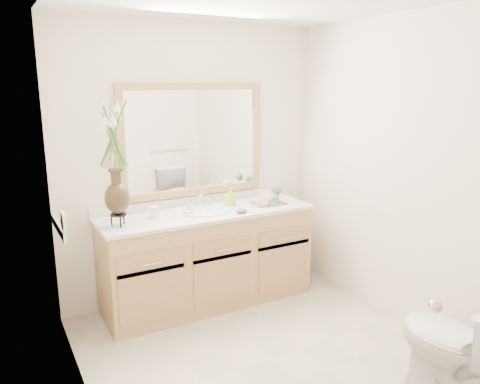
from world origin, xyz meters
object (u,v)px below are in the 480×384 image
toilet (457,348)px  tumbler (154,212)px  flower_vase (114,145)px  tray (269,203)px  soap_bottle (230,197)px

toilet → tumbler: (-1.16, 1.96, 0.51)m
toilet → tumbler: tumbler is taller
toilet → flower_vase: flower_vase is taller
toilet → flower_vase: 2.62m
toilet → tray: bearing=-86.5°
flower_vase → tumbler: 0.65m
toilet → soap_bottle: 2.13m
toilet → soap_bottle: bearing=-77.7°
flower_vase → soap_bottle: (1.03, 0.13, -0.54)m
toilet → flower_vase: (-1.46, 1.89, 1.08)m
tumbler → soap_bottle: bearing=4.1°
flower_vase → tumbler: flower_vase is taller
tray → toilet: bearing=-84.2°
toilet → tumbler: size_ratio=7.97×
soap_bottle → tray: size_ratio=0.52×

